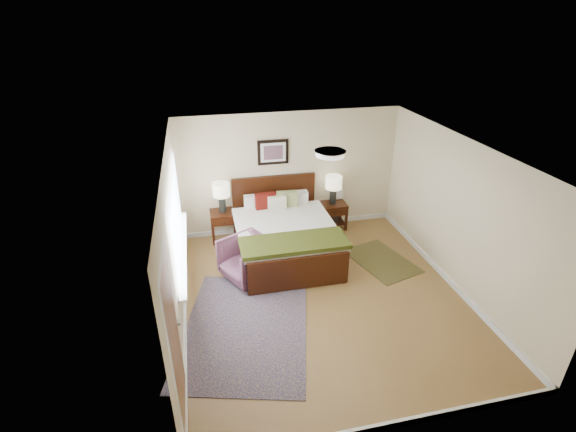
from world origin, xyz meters
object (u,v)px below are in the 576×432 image
object	(u,v)px
bed	(285,230)
nightstand_left	(223,218)
nightstand_right	(332,213)
armchair	(247,259)
lamp_right	(334,185)
lamp_left	(221,192)
rug_persian	(246,327)

from	to	relation	value
bed	nightstand_left	xyz separation A→B (m)	(-1.08, 0.85, -0.06)
bed	nightstand_right	xyz separation A→B (m)	(1.22, 0.86, -0.21)
nightstand_right	armchair	bearing A→B (deg)	-144.56
bed	armchair	xyz separation A→B (m)	(-0.79, -0.57, -0.19)
lamp_right	lamp_left	bearing A→B (deg)	180.00
nightstand_left	rug_persian	distance (m)	2.77
rug_persian	bed	bearing A→B (deg)	76.70
nightstand_left	lamp_right	xyz separation A→B (m)	(2.30, 0.02, 0.50)
nightstand_left	armchair	world-z (taller)	armchair
nightstand_right	rug_persian	size ratio (longest dim) A/B	0.23
nightstand_right	lamp_left	world-z (taller)	lamp_left
armchair	nightstand_left	bearing A→B (deg)	162.74
nightstand_right	lamp_left	bearing A→B (deg)	179.68
rug_persian	lamp_left	bearing A→B (deg)	106.42
bed	lamp_right	distance (m)	1.57
nightstand_left	rug_persian	size ratio (longest dim) A/B	0.24
nightstand_right	lamp_right	size ratio (longest dim) A/B	0.94
lamp_left	armchair	world-z (taller)	lamp_left
nightstand_right	lamp_right	bearing A→B (deg)	90.00
bed	lamp_left	xyz separation A→B (m)	(-1.08, 0.87, 0.49)
nightstand_right	lamp_right	distance (m)	0.65
bed	lamp_right	xyz separation A→B (m)	(1.22, 0.87, 0.44)
lamp_left	armchair	size ratio (longest dim) A/B	0.76
armchair	rug_persian	distance (m)	1.36
bed	nightstand_left	size ratio (longest dim) A/B	3.62
armchair	nightstand_right	bearing A→B (deg)	96.82
nightstand_left	bed	bearing A→B (deg)	-38.39
bed	lamp_left	size ratio (longest dim) A/B	3.67
armchair	rug_persian	world-z (taller)	armchair
nightstand_left	lamp_left	distance (m)	0.55
bed	nightstand_left	bearing A→B (deg)	141.61
lamp_right	rug_persian	distance (m)	3.67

